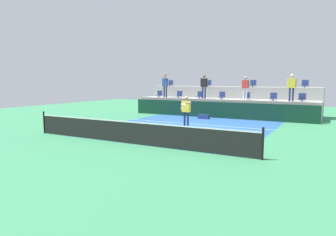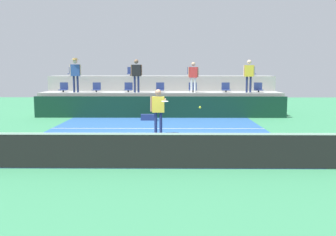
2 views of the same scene
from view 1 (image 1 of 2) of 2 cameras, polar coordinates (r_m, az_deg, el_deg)
name	(u,v)px [view 1 (image 1 of 2)]	position (r m, az deg, el deg)	size (l,w,h in m)	color
ground_plane	(176,130)	(15.78, 1.60, -2.27)	(40.00, 40.00, 0.00)	#388456
court_inner_paint	(185,127)	(16.66, 3.18, -1.77)	(9.00, 10.00, 0.01)	#285693
court_service_line	(195,124)	(17.92, 5.13, -1.16)	(9.00, 0.06, 0.00)	white
tennis_net	(131,132)	(12.33, -6.98, -2.59)	(10.48, 0.08, 1.07)	black
sponsor_backboard	(216,110)	(21.18, 9.10, 1.52)	(13.00, 0.16, 1.10)	#0F3323
seating_tier_lower	(222,107)	(22.39, 10.24, 1.98)	(13.00, 1.80, 1.25)	#9E9E99
seating_tier_upper	(230,100)	(24.07, 11.64, 3.31)	(13.00, 1.80, 2.10)	#9E9E99
stadium_chair_lower_far_left	(159,94)	(24.51, -1.66, 4.48)	(0.44, 0.40, 0.52)	#2D2D33
stadium_chair_lower_left	(179,95)	(23.64, 2.11, 4.39)	(0.44, 0.40, 0.52)	#2D2D33
stadium_chair_lower_mid_left	(200,95)	(22.91, 6.02, 4.27)	(0.44, 0.40, 0.52)	#2D2D33
stadium_chair_lower_center	(222,96)	(22.29, 10.13, 4.13)	(0.44, 0.40, 0.52)	#2D2D33
stadium_chair_lower_mid_right	(246,97)	(21.78, 14.58, 3.95)	(0.44, 0.40, 0.52)	#2D2D33
stadium_chair_lower_right	(273,97)	(21.40, 19.24, 3.73)	(0.44, 0.40, 0.52)	#2D2D33
stadium_chair_lower_far_right	(302,98)	(21.17, 23.97, 3.49)	(0.44, 0.40, 0.52)	#2D2D33
stadium_chair_upper_far_left	(170,84)	(26.03, 0.43, 6.51)	(0.44, 0.40, 0.52)	#2D2D33
stadium_chair_upper_left	(208,84)	(24.56, 7.60, 6.42)	(0.44, 0.40, 0.52)	#2D2D33
stadium_chair_upper_right	(253,84)	(23.50, 15.73, 6.19)	(0.44, 0.40, 0.52)	#2D2D33
stadium_chair_upper_far_right	(305,84)	(22.94, 24.42, 5.82)	(0.44, 0.40, 0.52)	#2D2D33
tennis_player	(186,108)	(16.46, 3.43, 1.85)	(0.71, 1.20, 1.73)	navy
spectator_with_hat	(165,83)	(23.76, -0.53, 6.63)	(0.61, 0.43, 1.83)	navy
spectator_leaning_on_rail	(204,84)	(22.34, 6.81, 6.39)	(0.61, 0.25, 1.76)	navy
spectator_in_white	(245,86)	(21.38, 14.37, 5.91)	(0.57, 0.23, 1.61)	white
spectator_in_grey	(292,85)	(20.83, 22.30, 5.82)	(0.60, 0.24, 1.73)	navy
tennis_ball	(181,108)	(12.93, 2.52, 1.85)	(0.07, 0.07, 0.07)	#CCE033
equipment_bag	(204,117)	(20.48, 6.71, 0.25)	(0.76, 0.28, 0.30)	navy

